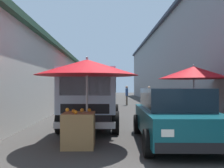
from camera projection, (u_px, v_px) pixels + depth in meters
ground at (120, 110)px, 15.49m from camera, size 90.00×90.00×0.00m
building_left_whitewash at (18, 80)px, 17.63m from camera, size 49.80×7.50×3.91m
building_right_concrete at (218, 59)px, 17.90m from camera, size 49.80×7.50×7.01m
fruit_stall_far_left at (86, 77)px, 6.30m from camera, size 2.65×2.65×2.27m
fruit_stall_near_left at (193, 78)px, 9.71m from camera, size 2.78×2.78×2.37m
fruit_stall_near_right at (94, 80)px, 15.64m from camera, size 2.73×2.73×2.42m
hatchback_car at (174, 115)px, 6.55m from camera, size 3.96×2.02×1.45m
delivery_truck at (90, 100)px, 8.47m from camera, size 4.98×2.10×2.08m
vendor_by_crates at (127, 94)px, 19.59m from camera, size 0.63×0.22×1.55m
vendor_in_shade at (149, 95)px, 17.96m from camera, size 0.57×0.36×1.52m
parked_scooter at (76, 102)px, 16.29m from camera, size 1.67×0.54×1.14m
plastic_stool at (152, 105)px, 15.87m from camera, size 0.30×0.30×0.43m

